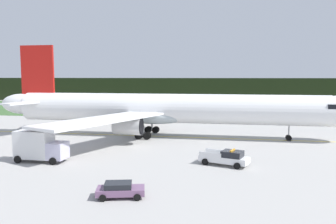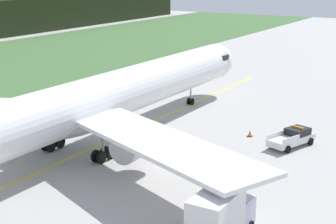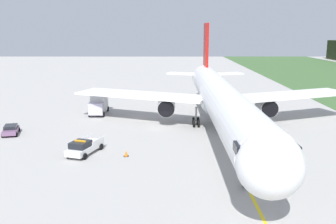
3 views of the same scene
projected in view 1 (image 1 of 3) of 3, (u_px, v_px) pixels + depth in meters
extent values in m
plane|color=#A2A09C|center=(139.00, 146.00, 50.67)|extent=(320.00, 320.00, 0.00)
cube|color=#3C6032|center=(186.00, 110.00, 104.56)|extent=(320.00, 47.14, 0.04)
cube|color=black|center=(196.00, 90.00, 133.77)|extent=(288.00, 4.58, 9.54)
cube|color=yellow|center=(168.00, 137.00, 58.26)|extent=(82.76, 0.54, 0.01)
cylinder|color=white|center=(168.00, 108.00, 57.75)|extent=(51.74, 5.07, 4.92)
ellipsoid|color=white|center=(22.00, 104.00, 62.66)|extent=(7.89, 3.71, 3.69)
ellipsoid|color=#ADBBC0|center=(153.00, 116.00, 58.36)|extent=(12.81, 5.21, 2.71)
cube|color=black|center=(330.00, 106.00, 53.03)|extent=(1.81, 4.68, 0.70)
cube|color=white|center=(145.00, 105.00, 70.57)|extent=(13.49, 22.13, 0.35)
cylinder|color=#B0B0B0|center=(151.00, 114.00, 66.41)|extent=(4.16, 2.74, 2.72)
cylinder|color=black|center=(162.00, 115.00, 66.03)|extent=(0.13, 2.51, 2.51)
cube|color=white|center=(104.00, 120.00, 47.60)|extent=(13.59, 22.11, 0.35)
cylinder|color=#B0B0B0|center=(128.00, 126.00, 51.24)|extent=(4.16, 2.74, 2.72)
cylinder|color=black|center=(141.00, 126.00, 50.85)|extent=(0.13, 2.51, 2.51)
cube|color=#B51611|center=(38.00, 73.00, 61.46)|extent=(6.27, 0.46, 9.94)
cube|color=white|center=(48.00, 100.00, 65.92)|extent=(5.08, 7.99, 0.28)
cube|color=white|center=(23.00, 103.00, 58.25)|extent=(5.12, 7.99, 0.28)
cylinder|color=gray|center=(289.00, 130.00, 54.54)|extent=(0.20, 0.20, 2.40)
cylinder|color=black|center=(288.00, 137.00, 54.92)|extent=(0.90, 0.22, 0.90)
cylinder|color=black|center=(289.00, 138.00, 54.41)|extent=(0.90, 0.22, 0.90)
cylinder|color=gray|center=(152.00, 123.00, 61.85)|extent=(0.28, 0.28, 2.40)
cylinder|color=black|center=(155.00, 130.00, 61.51)|extent=(1.20, 0.30, 1.20)
cylinder|color=black|center=(156.00, 129.00, 62.19)|extent=(1.20, 0.30, 1.20)
cylinder|color=black|center=(148.00, 130.00, 61.76)|extent=(1.20, 0.30, 1.20)
cylinder|color=black|center=(149.00, 129.00, 62.45)|extent=(1.20, 0.30, 1.20)
cylinder|color=gray|center=(143.00, 128.00, 55.60)|extent=(0.28, 0.28, 2.40)
cylinder|color=black|center=(148.00, 135.00, 55.94)|extent=(1.20, 0.30, 1.20)
cylinder|color=black|center=(147.00, 136.00, 55.25)|extent=(1.20, 0.30, 1.20)
cylinder|color=black|center=(140.00, 135.00, 56.19)|extent=(1.20, 0.30, 1.20)
cylinder|color=black|center=(138.00, 136.00, 55.51)|extent=(1.20, 0.30, 1.20)
cube|color=white|center=(224.00, 159.00, 39.58)|extent=(6.00, 3.75, 0.70)
cube|color=black|center=(232.00, 154.00, 39.02)|extent=(2.74, 2.51, 0.70)
cube|color=white|center=(216.00, 151.00, 41.02)|extent=(2.60, 0.96, 0.45)
cube|color=white|center=(210.00, 154.00, 39.32)|extent=(2.60, 0.96, 0.45)
cube|color=orange|center=(233.00, 150.00, 38.97)|extent=(0.65, 1.43, 0.16)
cylinder|color=black|center=(243.00, 162.00, 39.61)|extent=(0.80, 0.47, 0.76)
cylinder|color=black|center=(237.00, 166.00, 37.78)|extent=(0.80, 0.47, 0.76)
cylinder|color=black|center=(212.00, 158.00, 41.45)|extent=(0.80, 0.47, 0.76)
cylinder|color=black|center=(205.00, 162.00, 39.62)|extent=(0.80, 0.47, 0.76)
cube|color=#B6B2CD|center=(58.00, 151.00, 40.68)|extent=(1.91, 2.41, 2.00)
cube|color=silver|center=(34.00, 144.00, 41.17)|extent=(4.24, 2.42, 3.32)
cylinder|color=#99999E|center=(41.00, 159.00, 41.20)|extent=(0.77, 0.10, 1.04)
cylinder|color=#99999E|center=(28.00, 158.00, 41.51)|extent=(0.77, 0.10, 1.04)
cylinder|color=black|center=(63.00, 156.00, 41.96)|extent=(0.90, 0.26, 0.90)
cylinder|color=black|center=(53.00, 161.00, 39.61)|extent=(0.90, 0.26, 0.90)
cylinder|color=black|center=(29.00, 155.00, 42.79)|extent=(0.90, 0.26, 0.90)
cylinder|color=black|center=(18.00, 159.00, 40.44)|extent=(0.90, 0.26, 0.90)
cube|color=#724F72|center=(121.00, 191.00, 29.03)|extent=(4.39, 2.78, 0.55)
cube|color=black|center=(118.00, 185.00, 28.97)|extent=(2.60, 2.13, 0.45)
cylinder|color=black|center=(138.00, 190.00, 30.09)|extent=(0.63, 0.32, 0.60)
cylinder|color=black|center=(137.00, 197.00, 28.23)|extent=(0.63, 0.32, 0.60)
cylinder|color=black|center=(105.00, 191.00, 29.90)|extent=(0.63, 0.32, 0.60)
cylinder|color=black|center=(103.00, 198.00, 28.03)|extent=(0.63, 0.32, 0.60)
cube|color=black|center=(232.00, 156.00, 44.32)|extent=(0.58, 0.58, 0.03)
cone|color=orange|center=(232.00, 153.00, 44.28)|extent=(0.44, 0.44, 0.69)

